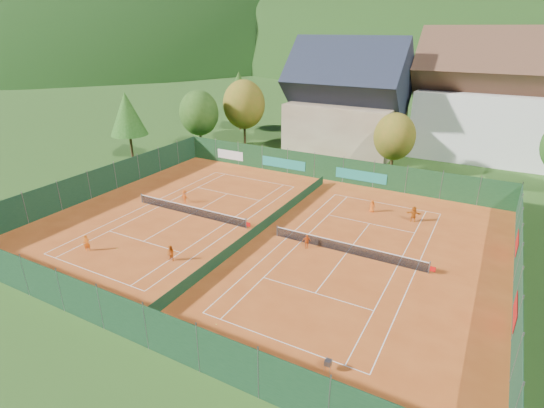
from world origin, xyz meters
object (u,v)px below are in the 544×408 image
at_px(ball_hopper, 328,362).
at_px(player_right_far_a, 372,206).
at_px(player_left_mid, 171,253).
at_px(player_right_near, 307,241).
at_px(chalet, 347,105).
at_px(player_left_near, 87,243).
at_px(hotel_block_a, 497,104).
at_px(player_left_far, 185,196).
at_px(player_right_far_b, 414,214).

distance_m(ball_hopper, player_right_far_a, 22.21).
relative_size(player_left_mid, player_right_near, 1.08).
distance_m(chalet, player_left_near, 40.99).
height_order(ball_hopper, player_right_far_a, player_right_far_a).
xyz_separation_m(hotel_block_a, player_right_far_a, (-8.62, -26.82, -6.75)).
xyz_separation_m(hotel_block_a, player_right_near, (-11.23, -36.74, -6.76)).
xyz_separation_m(player_left_far, player_right_near, (15.23, -2.93, -0.07)).
bearing_deg(chalet, hotel_block_a, 17.53).
relative_size(player_left_mid, player_right_far_b, 0.88).
bearing_deg(player_left_mid, player_right_far_b, 50.77).
height_order(player_left_near, player_left_far, player_left_near).
bearing_deg(ball_hopper, hotel_block_a, 84.62).
relative_size(chalet, player_right_far_b, 10.62).
xyz_separation_m(player_left_near, player_right_far_b, (22.22, 18.62, 0.06)).
relative_size(ball_hopper, player_left_near, 0.57).
bearing_deg(hotel_block_a, player_left_mid, -114.20).
bearing_deg(player_right_far_b, player_left_near, 28.12).
xyz_separation_m(player_left_mid, player_right_far_a, (11.05, 16.94, -0.04)).
height_order(player_left_mid, player_right_near, player_left_mid).
relative_size(player_left_near, player_left_mid, 1.04).
distance_m(player_right_far_a, player_right_far_b, 4.07).
relative_size(chalet, hotel_block_a, 0.75).
bearing_deg(hotel_block_a, chalet, -162.47).
height_order(player_left_far, player_right_far_b, player_right_far_b).
relative_size(chalet, ball_hopper, 20.25).
xyz_separation_m(player_right_near, player_right_far_b, (6.66, 9.56, 0.14)).
xyz_separation_m(ball_hopper, player_left_mid, (-15.08, 4.90, 0.12)).
height_order(player_left_near, player_right_far_a, player_left_near).
distance_m(chalet, player_left_far, 29.39).
height_order(player_right_near, player_right_far_a, player_right_far_a).
relative_size(ball_hopper, player_left_far, 0.58).
xyz_separation_m(chalet, player_left_far, (-7.46, -27.81, -5.93)).
distance_m(ball_hopper, player_right_near, 13.65).
bearing_deg(player_right_far_b, ball_hopper, 78.11).
bearing_deg(player_right_near, player_right_far_a, 46.70).
bearing_deg(player_right_near, ball_hopper, -89.42).
xyz_separation_m(hotel_block_a, ball_hopper, (-4.59, -48.66, -6.83)).
height_order(chalet, player_right_far_b, chalet).
relative_size(chalet, player_left_mid, 12.04).
xyz_separation_m(ball_hopper, player_right_far_b, (0.02, 21.48, 0.21)).
bearing_deg(player_right_far_b, chalet, -67.58).
bearing_deg(chalet, player_right_far_a, -63.51).
height_order(chalet, player_left_far, chalet).
xyz_separation_m(player_left_far, player_right_far_b, (21.89, 6.62, 0.07)).
bearing_deg(player_left_near, player_right_far_a, 2.01).
relative_size(player_left_mid, player_left_far, 0.97).
bearing_deg(player_left_mid, chalet, 92.07).
xyz_separation_m(player_left_mid, player_right_far_b, (15.10, 16.58, 0.09)).
bearing_deg(player_left_far, player_left_mid, 129.24).
distance_m(chalet, player_right_far_b, 26.29).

